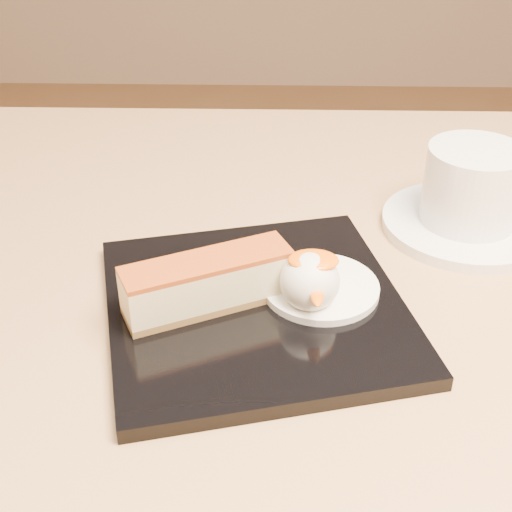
{
  "coord_description": "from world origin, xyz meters",
  "views": [
    {
      "loc": [
        -0.04,
        -0.45,
        1.06
      ],
      "look_at": [
        -0.05,
        0.0,
        0.76
      ],
      "focal_mm": 50.0,
      "sensor_mm": 36.0,
      "label": 1
    }
  ],
  "objects_px": {
    "dessert_plate": "(255,308)",
    "coffee_cup": "(475,184)",
    "ice_cream_scoop": "(310,281)",
    "table": "(308,438)",
    "saucer": "(465,224)",
    "cheesecake": "(208,283)"
  },
  "relations": [
    {
      "from": "dessert_plate",
      "to": "ice_cream_scoop",
      "type": "height_order",
      "value": "ice_cream_scoop"
    },
    {
      "from": "coffee_cup",
      "to": "ice_cream_scoop",
      "type": "bearing_deg",
      "value": -133.47
    },
    {
      "from": "dessert_plate",
      "to": "saucer",
      "type": "height_order",
      "value": "dessert_plate"
    },
    {
      "from": "table",
      "to": "cheesecake",
      "type": "distance_m",
      "value": 0.21
    },
    {
      "from": "dessert_plate",
      "to": "coffee_cup",
      "type": "xyz_separation_m",
      "value": [
        0.19,
        0.13,
        0.04
      ]
    },
    {
      "from": "dessert_plate",
      "to": "coffee_cup",
      "type": "relative_size",
      "value": 1.93
    },
    {
      "from": "table",
      "to": "cheesecake",
      "type": "height_order",
      "value": "cheesecake"
    },
    {
      "from": "dessert_plate",
      "to": "cheesecake",
      "type": "relative_size",
      "value": 1.71
    },
    {
      "from": "coffee_cup",
      "to": "cheesecake",
      "type": "bearing_deg",
      "value": -144.51
    },
    {
      "from": "table",
      "to": "cheesecake",
      "type": "xyz_separation_m",
      "value": [
        -0.08,
        -0.02,
        0.19
      ]
    },
    {
      "from": "saucer",
      "to": "ice_cream_scoop",
      "type": "bearing_deg",
      "value": -137.32
    },
    {
      "from": "ice_cream_scoop",
      "to": "coffee_cup",
      "type": "distance_m",
      "value": 0.2
    },
    {
      "from": "dessert_plate",
      "to": "saucer",
      "type": "relative_size",
      "value": 1.47
    },
    {
      "from": "coffee_cup",
      "to": "dessert_plate",
      "type": "bearing_deg",
      "value": -141.08
    },
    {
      "from": "table",
      "to": "saucer",
      "type": "relative_size",
      "value": 5.33
    },
    {
      "from": "saucer",
      "to": "coffee_cup",
      "type": "height_order",
      "value": "coffee_cup"
    },
    {
      "from": "saucer",
      "to": "coffee_cup",
      "type": "distance_m",
      "value": 0.04
    },
    {
      "from": "dessert_plate",
      "to": "ice_cream_scoop",
      "type": "bearing_deg",
      "value": -7.13
    },
    {
      "from": "table",
      "to": "cheesecake",
      "type": "relative_size",
      "value": 6.22
    },
    {
      "from": "table",
      "to": "saucer",
      "type": "xyz_separation_m",
      "value": [
        0.14,
        0.11,
        0.16
      ]
    },
    {
      "from": "saucer",
      "to": "coffee_cup",
      "type": "relative_size",
      "value": 1.32
    },
    {
      "from": "table",
      "to": "ice_cream_scoop",
      "type": "bearing_deg",
      "value": -107.71
    }
  ]
}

